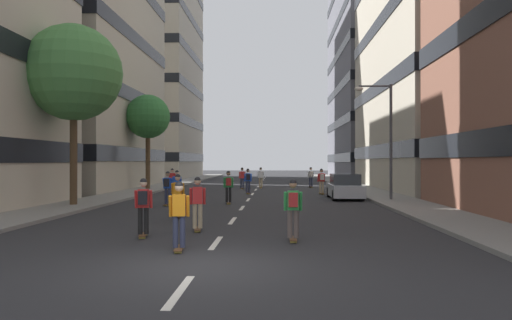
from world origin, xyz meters
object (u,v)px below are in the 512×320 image
object	(u,v)px
skater_4	(177,184)
skater_10	(293,206)
skater_12	(172,179)
streetlamp_right	(384,129)
skater_2	(179,212)
street_tree_mid	(74,73)
skater_8	(248,179)
skater_11	(198,201)
street_tree_near	(148,117)
skater_3	(228,185)
skater_9	(178,194)
skater_0	(242,177)
skater_6	(167,186)
skater_7	(322,180)
skater_5	(311,176)
skater_1	(261,177)
parked_car_near	(345,187)
skater_13	(143,204)

from	to	relation	value
skater_4	skater_10	distance (m)	14.51
skater_4	skater_12	distance (m)	7.29
streetlamp_right	skater_2	xyz separation A→B (m)	(-8.56, -15.20, -3.15)
street_tree_mid	skater_8	bearing A→B (deg)	50.77
skater_11	street_tree_near	bearing A→B (deg)	109.26
skater_3	skater_9	world-z (taller)	same
skater_0	skater_6	world-z (taller)	same
skater_7	skater_5	bearing A→B (deg)	91.06
skater_4	skater_10	bearing A→B (deg)	-65.04
skater_0	skater_1	world-z (taller)	same
streetlamp_right	skater_4	xyz separation A→B (m)	(-11.73, -0.44, -3.15)
skater_11	skater_3	bearing A→B (deg)	89.97
skater_5	skater_12	distance (m)	12.88
skater_6	skater_12	size ratio (longest dim) A/B	1.00
parked_car_near	skater_5	distance (m)	12.36
skater_6	skater_8	distance (m)	9.69
skater_2	skater_10	size ratio (longest dim) A/B	1.00
skater_1	skater_8	world-z (taller)	same
skater_13	skater_2	bearing A→B (deg)	-54.40
street_tree_mid	skater_6	distance (m)	7.30
skater_3	skater_6	size ratio (longest dim) A/B	1.00
skater_2	skater_6	distance (m)	12.62
skater_6	parked_car_near	bearing A→B (deg)	26.57
skater_10	skater_12	xyz separation A→B (m)	(-7.96, 20.21, -0.03)
skater_0	skater_7	xyz separation A→B (m)	(5.95, -6.12, 0.03)
streetlamp_right	skater_0	xyz separation A→B (m)	(-8.93, 12.07, -3.15)
skater_6	skater_11	xyz separation A→B (m)	(3.02, -8.75, -0.03)
streetlamp_right	skater_7	size ratio (longest dim) A/B	3.65
street_tree_mid	skater_10	bearing A→B (deg)	-42.49
streetlamp_right	skater_7	xyz separation A→B (m)	(-2.98, 5.95, -3.12)
skater_0	skater_12	distance (m)	7.16
skater_3	skater_4	world-z (taller)	same
skater_10	skater_11	world-z (taller)	same
skater_1	skater_0	bearing A→B (deg)	-141.13
street_tree_near	street_tree_mid	world-z (taller)	street_tree_mid
street_tree_mid	skater_1	xyz separation A→B (m)	(8.75, 17.17, -5.69)
streetlamp_right	skater_0	size ratio (longest dim) A/B	3.65
parked_car_near	skater_4	size ratio (longest dim) A/B	2.47
skater_4	skater_7	bearing A→B (deg)	36.14
skater_0	skater_13	size ratio (longest dim) A/B	1.00
skater_7	skater_2	bearing A→B (deg)	-104.77
skater_8	skater_9	bearing A→B (deg)	-97.69
street_tree_near	skater_9	bearing A→B (deg)	-71.24
street_tree_near	skater_11	world-z (taller)	street_tree_near
skater_4	skater_13	xyz separation A→B (m)	(1.65, -12.63, 0.03)
skater_7	skater_13	distance (m)	20.30
street_tree_mid	skater_0	bearing A→B (deg)	65.57
street_tree_near	skater_11	bearing A→B (deg)	-70.74
skater_13	skater_7	bearing A→B (deg)	69.53
skater_3	skater_9	distance (m)	6.67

